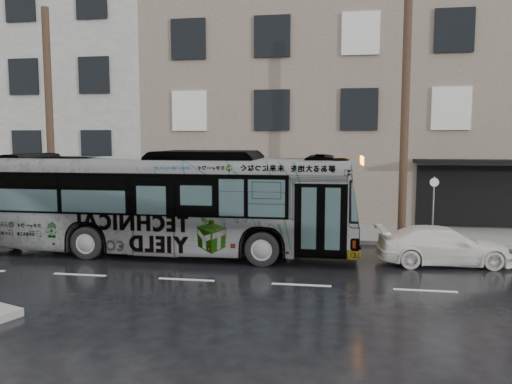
% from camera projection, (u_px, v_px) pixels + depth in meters
% --- Properties ---
extents(ground, '(120.00, 120.00, 0.00)m').
position_uv_depth(ground, '(209.00, 259.00, 16.35)').
color(ground, black).
rests_on(ground, ground).
extents(sidewalk, '(90.00, 3.60, 0.15)m').
position_uv_depth(sidewalk, '(238.00, 230.00, 21.15)').
color(sidewalk, gray).
rests_on(sidewalk, ground).
extents(building_taupe, '(20.00, 12.00, 11.00)m').
position_uv_depth(building_taupe, '(354.00, 110.00, 27.45)').
color(building_taupe, gray).
rests_on(building_taupe, ground).
extents(utility_pole_front, '(0.30, 0.30, 9.00)m').
position_uv_depth(utility_pole_front, '(405.00, 119.00, 18.07)').
color(utility_pole_front, '#483524').
rests_on(utility_pole_front, sidewalk).
extents(utility_pole_rear, '(0.30, 0.30, 9.00)m').
position_uv_depth(utility_pole_rear, '(50.00, 121.00, 20.30)').
color(utility_pole_rear, '#483524').
rests_on(utility_pole_rear, sidewalk).
extents(sign_post, '(0.06, 0.06, 2.40)m').
position_uv_depth(sign_post, '(433.00, 209.00, 18.24)').
color(sign_post, slate).
rests_on(sign_post, sidewalk).
extents(bus, '(12.63, 2.97, 3.52)m').
position_uv_depth(bus, '(172.00, 202.00, 17.01)').
color(bus, '#B2B2B2').
rests_on(bus, ground).
extents(white_sedan, '(4.21, 2.03, 1.18)m').
position_uv_depth(white_sedan, '(443.00, 246.00, 15.59)').
color(white_sedan, white).
rests_on(white_sedan, ground).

